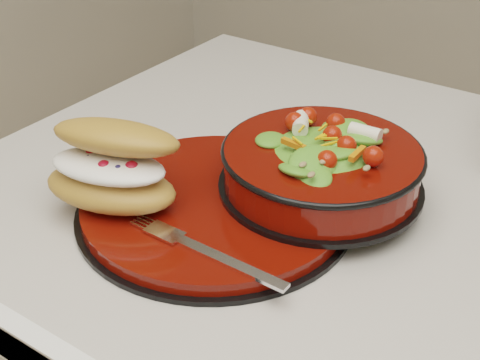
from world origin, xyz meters
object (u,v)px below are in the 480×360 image
Objects in this scene: salad_bowl at (322,160)px; fork at (209,253)px; dinner_plate at (215,206)px; croissant at (113,166)px.

salad_bowl is 1.38× the size of fork.
croissant is (-0.09, -0.06, 0.05)m from dinner_plate.
fork is at bearing -23.77° from croissant.
salad_bowl is at bearing 45.62° from dinner_plate.
croissant is at bearing -138.39° from salad_bowl.
dinner_plate is 0.12m from croissant.
fork is at bearing -99.89° from salad_bowl.
fork is (0.05, -0.08, 0.01)m from dinner_plate.
salad_bowl is 1.39× the size of croissant.
fork reaches higher than dinner_plate.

